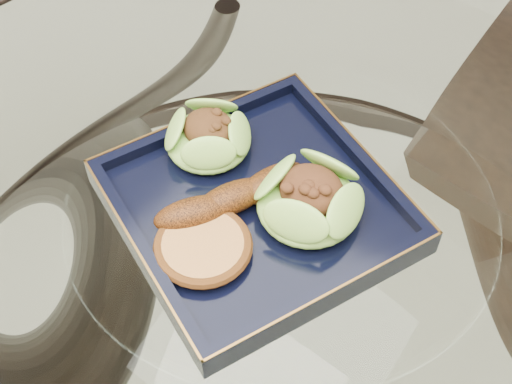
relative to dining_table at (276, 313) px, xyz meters
The scene contains 6 objects.
dining_table is the anchor object (origin of this frame).
navy_plate 0.18m from the dining_table, 166.98° to the left, with size 0.27×0.27×0.02m, color black.
lettuce_wrap_left 0.24m from the dining_table, 161.87° to the left, with size 0.09×0.09×0.03m, color #5F9E2E.
lettuce_wrap_right 0.21m from the dining_table, 65.39° to the left, with size 0.11×0.11×0.04m, color #4F8F29.
roasted_plantain 0.21m from the dining_table, behind, with size 0.16×0.03×0.03m, color #5D2A09.
crumb_patty 0.21m from the dining_table, 121.68° to the right, with size 0.09×0.09×0.02m, color #C38141.
Camera 1 is at (0.23, -0.36, 1.37)m, focal length 50.00 mm.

